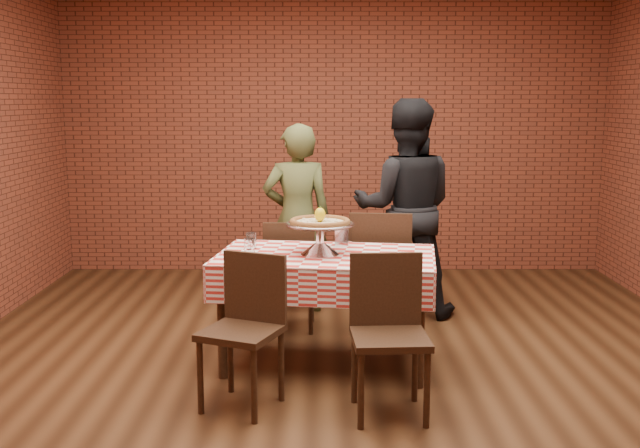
% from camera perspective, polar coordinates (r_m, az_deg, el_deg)
% --- Properties ---
extents(ground, '(6.00, 6.00, 0.00)m').
position_cam_1_polar(ground, '(4.92, 1.75, -11.48)').
color(ground, black).
rests_on(ground, ground).
extents(back_wall, '(5.50, 0.00, 5.50)m').
position_cam_1_polar(back_wall, '(7.60, 1.11, 7.20)').
color(back_wall, brown).
rests_on(back_wall, ground).
extents(table, '(1.50, 1.02, 0.75)m').
position_cam_1_polar(table, '(4.98, 0.45, -6.65)').
color(table, '#352114').
rests_on(table, ground).
extents(tablecloth, '(1.54, 1.06, 0.24)m').
position_cam_1_polar(tablecloth, '(4.91, 0.46, -3.71)').
color(tablecloth, red).
rests_on(tablecloth, table).
extents(pizza_stand, '(0.52, 0.52, 0.20)m').
position_cam_1_polar(pizza_stand, '(4.87, 0.00, -1.15)').
color(pizza_stand, silver).
rests_on(pizza_stand, tablecloth).
extents(pizza, '(0.45, 0.45, 0.03)m').
position_cam_1_polar(pizza, '(4.85, 0.00, 0.11)').
color(pizza, beige).
rests_on(pizza, pizza_stand).
extents(lemon, '(0.08, 0.08, 0.09)m').
position_cam_1_polar(lemon, '(4.84, 0.00, 0.73)').
color(lemon, gold).
rests_on(lemon, pizza).
extents(water_glass_left, '(0.08, 0.08, 0.11)m').
position_cam_1_polar(water_glass_left, '(4.88, -5.45, -1.74)').
color(water_glass_left, white).
rests_on(water_glass_left, tablecloth).
extents(water_glass_right, '(0.08, 0.08, 0.11)m').
position_cam_1_polar(water_glass_right, '(5.08, -5.32, -1.29)').
color(water_glass_right, white).
rests_on(water_glass_right, tablecloth).
extents(side_plate, '(0.20, 0.20, 0.01)m').
position_cam_1_polar(side_plate, '(4.80, 6.59, -2.53)').
color(side_plate, white).
rests_on(side_plate, tablecloth).
extents(sweetener_packet_a, '(0.05, 0.04, 0.00)m').
position_cam_1_polar(sweetener_packet_a, '(4.71, 7.16, -2.83)').
color(sweetener_packet_a, white).
rests_on(sweetener_packet_a, tablecloth).
extents(sweetener_packet_b, '(0.05, 0.04, 0.00)m').
position_cam_1_polar(sweetener_packet_b, '(4.70, 7.50, -2.87)').
color(sweetener_packet_b, white).
rests_on(sweetener_packet_b, tablecloth).
extents(condiment_caddy, '(0.12, 0.11, 0.14)m').
position_cam_1_polar(condiment_caddy, '(5.16, 1.82, -0.92)').
color(condiment_caddy, silver).
rests_on(condiment_caddy, tablecloth).
extents(chair_near_left, '(0.53, 0.53, 0.88)m').
position_cam_1_polar(chair_near_left, '(4.30, -6.11, -8.43)').
color(chair_near_left, '#352114').
rests_on(chair_near_left, ground).
extents(chair_near_right, '(0.44, 0.44, 0.90)m').
position_cam_1_polar(chair_near_right, '(4.20, 5.40, -8.77)').
color(chair_near_right, '#352114').
rests_on(chair_near_right, ground).
extents(chair_far_left, '(0.39, 0.39, 0.86)m').
position_cam_1_polar(chair_far_left, '(5.74, -2.31, -3.87)').
color(chair_far_left, '#352114').
rests_on(chair_far_left, ground).
extents(chair_far_right, '(0.51, 0.51, 0.94)m').
position_cam_1_polar(chair_far_right, '(5.72, 4.70, -3.53)').
color(chair_far_right, '#352114').
rests_on(chair_far_right, ground).
extents(diner_olive, '(0.62, 0.44, 1.57)m').
position_cam_1_polar(diner_olive, '(6.16, -1.78, 0.43)').
color(diner_olive, '#4C522B').
rests_on(diner_olive, ground).
extents(diner_black, '(0.92, 0.75, 1.77)m').
position_cam_1_polar(diner_black, '(6.08, 6.58, 1.21)').
color(diner_black, black).
rests_on(diner_black, ground).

